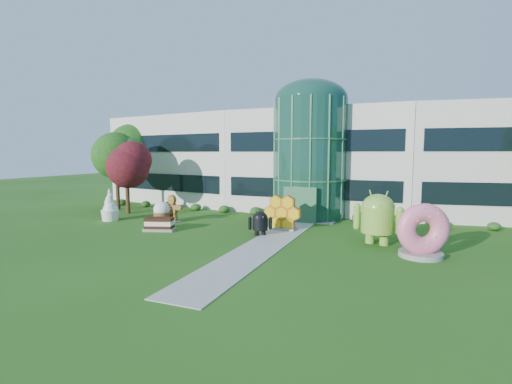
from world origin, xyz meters
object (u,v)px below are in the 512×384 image
at_px(android_green, 378,215).
at_px(donut, 422,230).
at_px(android_black, 260,221).
at_px(gingerbread, 172,208).

distance_m(android_green, donut, 3.08).
bearing_deg(donut, android_black, 148.15).
bearing_deg(android_green, donut, -23.60).
height_order(android_green, donut, android_green).
bearing_deg(android_black, android_green, -17.68).
xyz_separation_m(android_green, gingerbread, (-15.41, 1.29, -0.67)).
height_order(android_green, android_black, android_green).
height_order(android_green, gingerbread, android_green).
height_order(android_black, gingerbread, gingerbread).
relative_size(android_green, android_black, 1.90).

